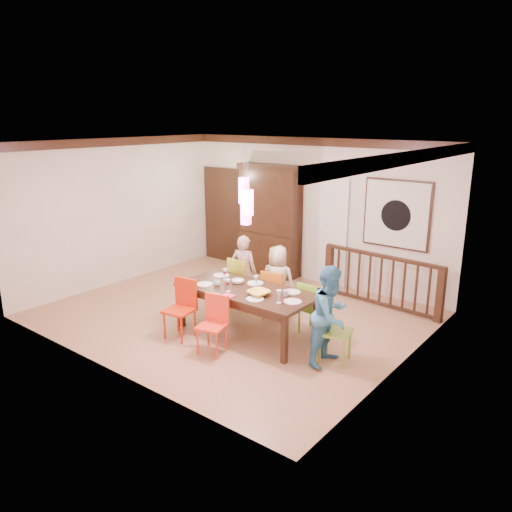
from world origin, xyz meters
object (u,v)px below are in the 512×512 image
Objects in this scene: chair_end_right at (336,326)px; person_end_right at (331,315)px; person_far_mid at (277,281)px; chair_far_left at (244,280)px; person_far_left at (244,272)px; dining_table at (246,294)px; balustrade at (381,279)px; china_hutch at (270,220)px.

person_end_right is at bearing 137.99° from chair_end_right.
chair_end_right is 0.74× the size of person_far_mid.
person_far_left is at bearing -40.98° from chair_far_left.
chair_end_right is 0.65× the size of person_end_right.
person_far_left is (-2.30, 0.80, 0.14)m from chair_end_right.
dining_table is 2.39× the size of chair_end_right.
balustrade reaches higher than dining_table.
chair_far_left is at bearing 120.89° from person_far_left.
dining_table is at bearing 118.66° from person_far_left.
china_hutch is 2.15m from person_far_left.
person_far_left is at bearing -12.90° from person_far_mid.
balustrade is at bearing 9.47° from person_end_right.
china_hutch is at bearing -78.87° from person_far_left.
dining_table is at bearing -59.72° from china_hutch.
chair_far_left is at bearing -65.04° from china_hutch.
person_far_left is at bearing -65.96° from china_hutch.
china_hutch is at bearing 120.27° from dining_table.
balustrade is (2.72, -0.35, -0.68)m from china_hutch.
dining_table is 1.54m from chair_end_right.
dining_table is 2.31× the size of chair_far_left.
person_far_mid reaches higher than balustrade.
balustrade is 2.44m from person_far_left.
person_end_right reaches higher than chair_end_right.
balustrade is 2.48m from person_end_right.
chair_end_right is 0.40× the size of balustrade.
person_end_right reaches higher than balustrade.
chair_far_left is at bearing 70.30° from person_end_right.
china_hutch is 2.50m from person_far_mid.
chair_end_right is at bearing -28.06° from person_end_right.
person_far_mid reaches higher than chair_end_right.
balustrade is at bearing -142.58° from person_far_mid.
china_hutch reaches higher than chair_far_left.
china_hutch is 1.78× the size of person_far_left.
chair_far_left is 2.33m from person_end_right.
chair_end_right is at bearing -40.69° from china_hutch.
china_hutch is at bearing -59.82° from chair_far_left.
chair_end_right is 4.20m from china_hutch.
chair_end_right is at bearing 137.04° from person_far_mid.
balustrade is 1.86× the size of person_far_mid.
person_far_mid is 1.80m from person_end_right.
person_end_right is at bearing 134.19° from person_far_mid.
chair_far_left is 0.16m from person_far_left.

